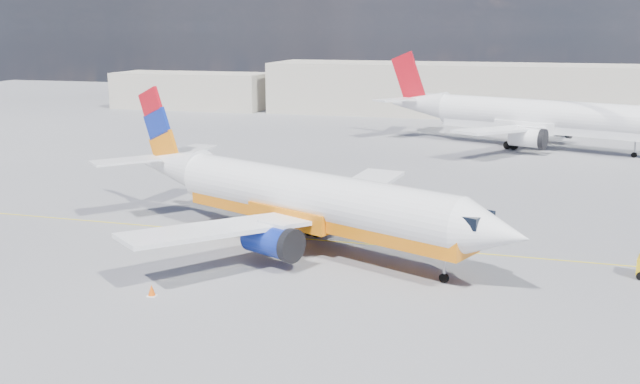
# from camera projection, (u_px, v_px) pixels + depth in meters

# --- Properties ---
(ground) EXTENTS (240.00, 240.00, 0.00)m
(ground) POSITION_uv_depth(u_px,v_px,m) (343.00, 257.00, 43.16)
(ground) COLOR #5D5D62
(ground) RESTS_ON ground
(taxi_line) EXTENTS (70.00, 0.15, 0.01)m
(taxi_line) POSITION_uv_depth(u_px,v_px,m) (354.00, 243.00, 45.97)
(taxi_line) COLOR yellow
(taxi_line) RESTS_ON ground
(terminal_main) EXTENTS (70.00, 14.00, 8.00)m
(terminal_main) POSITION_uv_depth(u_px,v_px,m) (492.00, 90.00, 111.14)
(terminal_main) COLOR #B4AC9B
(terminal_main) RESTS_ON ground
(terminal_annex) EXTENTS (26.00, 10.00, 6.00)m
(terminal_annex) POSITION_uv_depth(u_px,v_px,m) (192.00, 90.00, 121.99)
(terminal_annex) COLOR #B4AC9B
(terminal_annex) RESTS_ON ground
(main_jet) EXTENTS (30.73, 23.14, 9.47)m
(main_jet) POSITION_uv_depth(u_px,v_px,m) (301.00, 198.00, 44.55)
(main_jet) COLOR white
(main_jet) RESTS_ON ground
(second_jet) EXTENTS (35.10, 26.61, 10.68)m
(second_jet) POSITION_uv_depth(u_px,v_px,m) (529.00, 117.00, 81.77)
(second_jet) COLOR white
(second_jet) RESTS_ON ground
(traffic_cone) EXTENTS (0.45, 0.45, 0.63)m
(traffic_cone) POSITION_uv_depth(u_px,v_px,m) (152.00, 290.00, 36.85)
(traffic_cone) COLOR white
(traffic_cone) RESTS_ON ground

